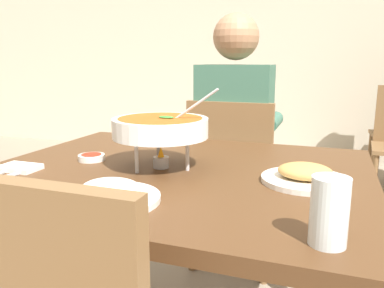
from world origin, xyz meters
TOP-DOWN VIEW (x-y plane):
  - cafe_rear_partition at (0.00, 3.33)m, footprint 10.00×0.10m
  - dining_table_main at (0.00, 0.00)m, footprint 1.19×0.97m
  - chair_diner_main at (-0.00, 0.77)m, footprint 0.44×0.44m
  - diner_main at (0.00, 0.81)m, footprint 0.40×0.45m
  - curry_bowl at (-0.05, -0.01)m, footprint 0.33×0.30m
  - rice_plate at (-0.04, -0.33)m, footprint 0.24×0.24m
  - appetizer_plate at (0.39, -0.01)m, footprint 0.24×0.24m
  - sauce_dish at (-0.31, 0.00)m, footprint 0.09×0.09m
  - napkin_folded at (-0.45, -0.18)m, footprint 0.12×0.08m
  - fork_utensil at (-0.47, -0.23)m, footprint 0.07×0.16m
  - spoon_utensil at (-0.42, -0.23)m, footprint 0.06×0.17m
  - drink_glass at (0.46, -0.39)m, footprint 0.07×0.07m

SIDE VIEW (x-z plane):
  - chair_diner_main at x=0.00m, z-range 0.06..0.96m
  - dining_table_main at x=0.00m, z-range 0.27..1.02m
  - diner_main at x=0.00m, z-range 0.09..1.40m
  - fork_utensil at x=-0.47m, z-range 0.75..0.76m
  - spoon_utensil at x=-0.42m, z-range 0.75..0.76m
  - napkin_folded at x=-0.45m, z-range 0.75..0.77m
  - sauce_dish at x=-0.31m, z-range 0.75..0.77m
  - rice_plate at x=-0.04m, z-range 0.75..0.80m
  - appetizer_plate at x=0.39m, z-range 0.75..0.80m
  - drink_glass at x=0.46m, z-range 0.75..0.88m
  - curry_bowl at x=-0.05m, z-range 0.75..1.01m
  - cafe_rear_partition at x=0.00m, z-range 0.00..3.00m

